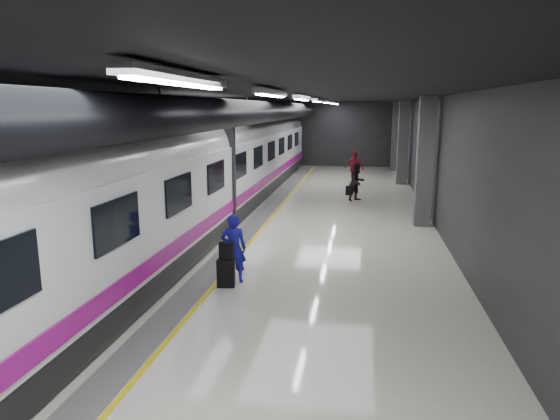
{
  "coord_description": "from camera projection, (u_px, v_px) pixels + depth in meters",
  "views": [
    {
      "loc": [
        2.4,
        -15.89,
        4.11
      ],
      "look_at": [
        0.22,
        -2.67,
        1.36
      ],
      "focal_mm": 32.0,
      "sensor_mm": 36.0,
      "label": 1
    }
  ],
  "objects": [
    {
      "name": "shoulder_bag",
      "position": [
        226.0,
        251.0,
        11.5
      ],
      "size": [
        0.32,
        0.18,
        0.42
      ],
      "primitive_type": "cube",
      "rotation": [
        0.0,
        0.0,
        -0.06
      ],
      "color": "black",
      "rests_on": "suitcase_main"
    },
    {
      "name": "traveler_far_a",
      "position": [
        357.0,
        182.0,
        22.31
      ],
      "size": [
        1.04,
        1.03,
        1.69
      ],
      "primitive_type": "imported",
      "rotation": [
        0.0,
        0.0,
        0.77
      ],
      "color": "black",
      "rests_on": "ground"
    },
    {
      "name": "platform_hall",
      "position": [
        283.0,
        125.0,
        16.83
      ],
      "size": [
        10.02,
        40.02,
        4.51
      ],
      "color": "black",
      "rests_on": "ground"
    },
    {
      "name": "suitcase_far",
      "position": [
        349.0,
        190.0,
        23.87
      ],
      "size": [
        0.34,
        0.27,
        0.45
      ],
      "primitive_type": "cube",
      "rotation": [
        0.0,
        0.0,
        -0.25
      ],
      "color": "black",
      "rests_on": "ground"
    },
    {
      "name": "traveler_far_b",
      "position": [
        354.0,
        168.0,
        26.7
      ],
      "size": [
        1.18,
        0.94,
        1.88
      ],
      "primitive_type": "imported",
      "rotation": [
        0.0,
        0.0,
        -0.51
      ],
      "color": "maroon",
      "rests_on": "ground"
    },
    {
      "name": "suitcase_main",
      "position": [
        226.0,
        273.0,
        11.62
      ],
      "size": [
        0.44,
        0.31,
        0.66
      ],
      "primitive_type": "cube",
      "rotation": [
        0.0,
        0.0,
        0.14
      ],
      "color": "black",
      "rests_on": "ground"
    },
    {
      "name": "ground",
      "position": [
        287.0,
        234.0,
        16.57
      ],
      "size": [
        40.0,
        40.0,
        0.0
      ],
      "primitive_type": "plane",
      "color": "silver",
      "rests_on": "ground"
    },
    {
      "name": "traveler_main",
      "position": [
        234.0,
        248.0,
        11.84
      ],
      "size": [
        0.66,
        0.48,
        1.67
      ],
      "primitive_type": "imported",
      "rotation": [
        0.0,
        0.0,
        3.28
      ],
      "color": "#1F19BC",
      "rests_on": "ground"
    },
    {
      "name": "train",
      "position": [
        191.0,
        170.0,
        16.67
      ],
      "size": [
        3.05,
        38.0,
        4.05
      ],
      "color": "black",
      "rests_on": "ground"
    }
  ]
}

